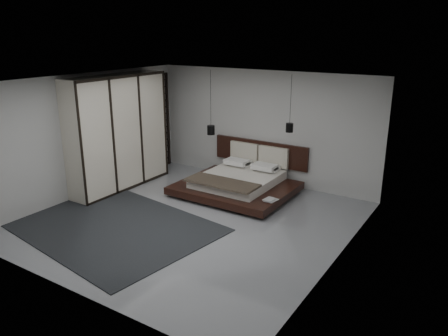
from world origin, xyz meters
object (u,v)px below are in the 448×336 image
Objects in this scene: bed at (239,181)px; wardrobe at (118,133)px; pendant_right at (289,127)px; rug at (111,225)px; lattice_screen at (158,122)px; pendant_left at (211,130)px.

bed is 0.93× the size of wardrobe.
rug is at bearing -123.45° from pendant_right.
wardrobe is (0.25, -1.75, 0.06)m from lattice_screen.
bed is 1.77m from pendant_right.
pendant_left is (-1.06, 0.39, 1.05)m from bed.
pendant_left is (1.86, -0.15, 0.03)m from lattice_screen.
wardrobe is 0.69× the size of rug.
bed is 1.62× the size of pendant_left.
wardrobe is (-2.67, -1.21, 1.09)m from bed.
rug is (-1.17, -2.99, -0.27)m from bed.
lattice_screen is 1.63× the size of pendant_left.
lattice_screen is 3.14m from bed.
lattice_screen reaches higher than bed.
lattice_screen is 0.94× the size of wardrobe.
bed is at bearing 24.42° from wardrobe.
rug is (-2.23, -3.38, -1.62)m from pendant_right.
lattice_screen is at bearing 169.65° from bed.
pendant_left is 1.25× the size of pendant_right.
rug is at bearing -63.61° from lattice_screen.
pendant_right is 4.07m from wardrobe.
pendant_right reaches higher than rug.
bed is at bearing -159.94° from pendant_right.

